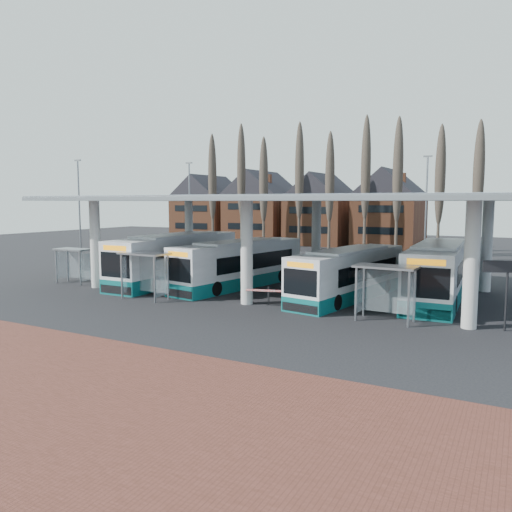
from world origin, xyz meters
The scene contains 17 objects.
ground centered at (0.00, 0.00, 0.00)m, with size 140.00×140.00×0.00m, color black.
brick_strip centered at (0.00, -12.00, 0.01)m, with size 70.00×10.00×0.03m, color brown.
station_canopy centered at (0.00, 8.00, 5.68)m, with size 32.00×16.00×6.34m.
poplar_row centered at (0.00, 33.00, 8.78)m, with size 45.10×1.10×14.50m.
townhouse_row centered at (-15.75, 44.00, 5.94)m, with size 36.80×10.30×12.25m.
lamp_post_a centered at (-18.00, 22.00, 5.34)m, with size 0.80×0.16×10.17m.
lamp_post_b centered at (6.00, 26.00, 5.34)m, with size 0.80×0.16×10.17m.
lamp_post_d centered at (-26.00, 14.00, 5.34)m, with size 0.80×0.16×10.17m.
bus_0 centered at (-8.62, 7.24, 1.68)m, with size 2.86×12.84×3.56m.
bus_1 centered at (-3.38, 7.59, 1.53)m, with size 4.48×11.94×3.25m.
bus_2 centered at (4.74, 6.98, 1.45)m, with size 4.19×11.35×3.09m.
bus_3 centered at (9.64, 9.35, 1.64)m, with size 3.14×12.58×3.47m.
shelter_0 centered at (-14.80, 3.16, 1.85)m, with size 2.78×1.46×2.54m.
shelter_1 centered at (-6.21, 0.99, 2.08)m, with size 3.12×1.63×2.86m.
shelter_2 centered at (8.17, 2.13, 2.04)m, with size 3.08×1.64×2.80m.
info_sign_0 centered at (13.52, 2.74, 2.75)m, with size 2.09×0.93×3.28m.
barrier centered at (1.28, 2.39, 0.83)m, with size 2.09×0.87×1.08m.
Camera 1 is at (13.99, -22.55, 5.95)m, focal length 35.00 mm.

